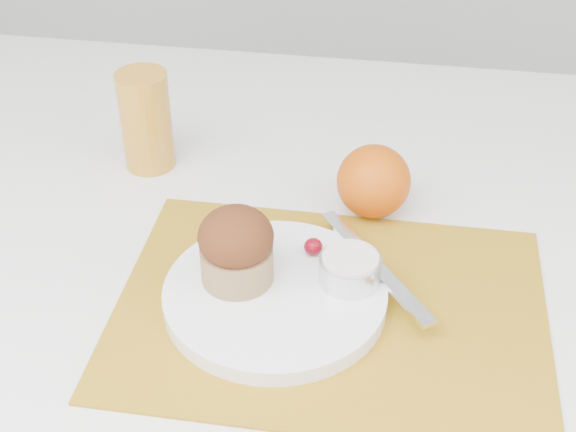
% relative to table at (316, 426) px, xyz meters
% --- Properties ---
extents(table, '(1.20, 0.80, 0.75)m').
position_rel_table_xyz_m(table, '(0.00, 0.00, 0.00)').
color(table, white).
rests_on(table, ground).
extents(placemat, '(0.42, 0.31, 0.00)m').
position_rel_table_xyz_m(placemat, '(0.03, -0.16, 0.38)').
color(placemat, '#AB7B17').
rests_on(placemat, table).
extents(plate, '(0.27, 0.27, 0.02)m').
position_rel_table_xyz_m(plate, '(-0.03, -0.16, 0.39)').
color(plate, white).
rests_on(plate, placemat).
extents(ramekin, '(0.07, 0.07, 0.03)m').
position_rel_table_xyz_m(ramekin, '(0.04, -0.13, 0.41)').
color(ramekin, silver).
rests_on(ramekin, plate).
extents(cream, '(0.06, 0.06, 0.01)m').
position_rel_table_xyz_m(cream, '(0.04, -0.13, 0.42)').
color(cream, white).
rests_on(cream, ramekin).
extents(raspberry_near, '(0.02, 0.02, 0.02)m').
position_rel_table_xyz_m(raspberry_near, '(0.00, -0.10, 0.40)').
color(raspberry_near, '#54020B').
rests_on(raspberry_near, plate).
extents(raspberry_far, '(0.02, 0.02, 0.02)m').
position_rel_table_xyz_m(raspberry_far, '(0.02, -0.13, 0.40)').
color(raspberry_far, '#570207').
rests_on(raspberry_far, plate).
extents(butter_knife, '(0.13, 0.16, 0.00)m').
position_rel_table_xyz_m(butter_knife, '(0.07, -0.11, 0.40)').
color(butter_knife, white).
rests_on(butter_knife, plate).
extents(orange, '(0.08, 0.08, 0.08)m').
position_rel_table_xyz_m(orange, '(0.05, 0.01, 0.42)').
color(orange, '#D35507').
rests_on(orange, table).
extents(juice_glass, '(0.06, 0.06, 0.12)m').
position_rel_table_xyz_m(juice_glass, '(-0.22, 0.07, 0.44)').
color(juice_glass, orange).
rests_on(juice_glass, table).
extents(muffin, '(0.08, 0.08, 0.08)m').
position_rel_table_xyz_m(muffin, '(-0.07, -0.15, 0.43)').
color(muffin, '#A68050').
rests_on(muffin, plate).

